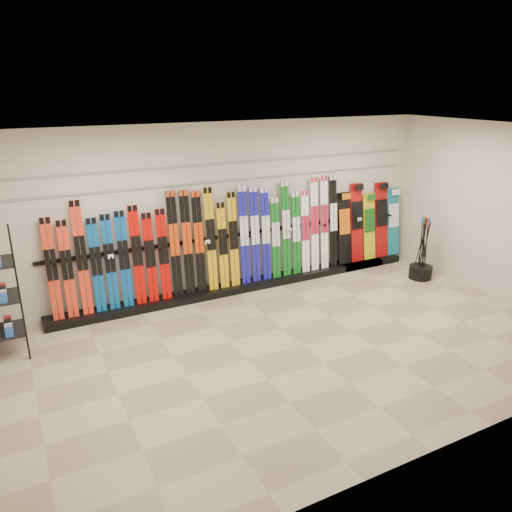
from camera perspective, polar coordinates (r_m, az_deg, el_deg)
floor at (r=7.39m, az=5.33°, el=-10.07°), size 8.00×8.00×0.00m
back_wall at (r=8.91m, az=-3.06°, el=5.48°), size 8.00×0.00×8.00m
right_wall at (r=9.52m, az=26.46°, el=4.38°), size 0.00×5.00×5.00m
ceiling at (r=6.49m, az=6.16°, el=13.74°), size 8.00×8.00×0.00m
ski_rack_base at (r=9.26m, az=-1.07°, el=-3.34°), size 8.00×0.40×0.12m
skis at (r=8.73m, az=-4.92°, el=1.49°), size 5.38×0.20×1.82m
snowboards at (r=10.57m, az=12.82°, el=3.62°), size 1.58×0.25×1.59m
accessory_rack at (r=7.60m, az=-26.96°, el=-3.95°), size 0.40×0.60×1.78m
pole_bin at (r=10.22m, az=18.27°, el=-1.75°), size 0.44×0.44×0.25m
ski_poles at (r=10.11m, az=18.55°, el=0.91°), size 0.25×0.36×1.18m
slatwall_rail_0 at (r=8.79m, az=-3.06°, el=8.62°), size 7.60×0.02×0.03m
slatwall_rail_1 at (r=8.74m, az=-3.10°, el=10.56°), size 7.60×0.02×0.03m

